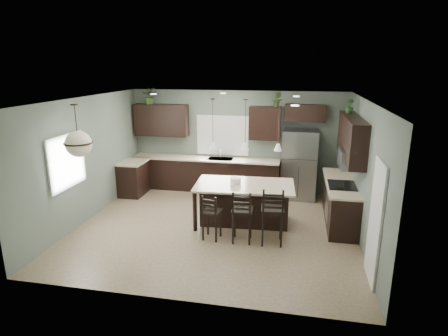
% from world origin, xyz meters
% --- Properties ---
extents(ground, '(6.00, 6.00, 0.00)m').
position_xyz_m(ground, '(0.00, 0.00, 0.00)').
color(ground, '#9E8466').
rests_on(ground, ground).
extents(pantry_door, '(0.04, 0.82, 2.04)m').
position_xyz_m(pantry_door, '(2.98, -1.55, 1.02)').
color(pantry_door, white).
rests_on(pantry_door, ground).
extents(window_back, '(1.35, 0.02, 1.00)m').
position_xyz_m(window_back, '(-0.40, 2.73, 1.55)').
color(window_back, white).
rests_on(window_back, room_shell).
extents(window_left, '(0.02, 1.10, 1.00)m').
position_xyz_m(window_left, '(-2.98, -0.80, 1.55)').
color(window_left, white).
rests_on(window_left, room_shell).
extents(left_return_cabs, '(0.60, 0.90, 0.90)m').
position_xyz_m(left_return_cabs, '(-2.70, 1.70, 0.45)').
color(left_return_cabs, black).
rests_on(left_return_cabs, ground).
extents(left_return_countertop, '(0.66, 0.96, 0.04)m').
position_xyz_m(left_return_countertop, '(-2.68, 1.70, 0.92)').
color(left_return_countertop, beige).
rests_on(left_return_countertop, left_return_cabs).
extents(back_lower_cabs, '(4.20, 0.60, 0.90)m').
position_xyz_m(back_lower_cabs, '(-0.85, 2.45, 0.45)').
color(back_lower_cabs, black).
rests_on(back_lower_cabs, ground).
extents(back_countertop, '(4.20, 0.66, 0.04)m').
position_xyz_m(back_countertop, '(-0.85, 2.43, 0.92)').
color(back_countertop, beige).
rests_on(back_countertop, back_lower_cabs).
extents(sink_inset, '(0.70, 0.45, 0.01)m').
position_xyz_m(sink_inset, '(-0.40, 2.43, 0.94)').
color(sink_inset, gray).
rests_on(sink_inset, back_countertop).
extents(faucet, '(0.02, 0.02, 0.28)m').
position_xyz_m(faucet, '(-0.40, 2.40, 1.08)').
color(faucet, silver).
rests_on(faucet, back_countertop).
extents(back_upper_left, '(1.55, 0.34, 0.90)m').
position_xyz_m(back_upper_left, '(-2.15, 2.58, 1.95)').
color(back_upper_left, black).
rests_on(back_upper_left, room_shell).
extents(back_upper_right, '(0.85, 0.34, 0.90)m').
position_xyz_m(back_upper_right, '(0.80, 2.58, 1.95)').
color(back_upper_right, black).
rests_on(back_upper_right, room_shell).
extents(fridge_header, '(1.05, 0.34, 0.45)m').
position_xyz_m(fridge_header, '(1.85, 2.58, 2.25)').
color(fridge_header, black).
rests_on(fridge_header, room_shell).
extents(right_lower_cabs, '(0.60, 2.35, 0.90)m').
position_xyz_m(right_lower_cabs, '(2.70, 0.87, 0.45)').
color(right_lower_cabs, black).
rests_on(right_lower_cabs, ground).
extents(right_countertop, '(0.66, 2.35, 0.04)m').
position_xyz_m(right_countertop, '(2.68, 0.87, 0.92)').
color(right_countertop, beige).
rests_on(right_countertop, right_lower_cabs).
extents(cooktop, '(0.58, 0.75, 0.02)m').
position_xyz_m(cooktop, '(2.68, 0.60, 0.94)').
color(cooktop, black).
rests_on(cooktop, right_countertop).
extents(wall_oven_front, '(0.01, 0.72, 0.60)m').
position_xyz_m(wall_oven_front, '(2.40, 0.60, 0.45)').
color(wall_oven_front, gray).
rests_on(wall_oven_front, right_lower_cabs).
extents(right_upper_cabs, '(0.34, 2.35, 0.90)m').
position_xyz_m(right_upper_cabs, '(2.83, 0.87, 1.95)').
color(right_upper_cabs, black).
rests_on(right_upper_cabs, room_shell).
extents(microwave, '(0.40, 0.75, 0.40)m').
position_xyz_m(microwave, '(2.78, 0.60, 1.55)').
color(microwave, gray).
rests_on(microwave, right_upper_cabs).
extents(refrigerator, '(0.90, 0.74, 1.85)m').
position_xyz_m(refrigerator, '(1.76, 2.28, 0.93)').
color(refrigerator, gray).
rests_on(refrigerator, ground).
extents(kitchen_island, '(2.24, 1.36, 0.92)m').
position_xyz_m(kitchen_island, '(0.58, 0.31, 0.46)').
color(kitchen_island, black).
rests_on(kitchen_island, ground).
extents(serving_dish, '(0.24, 0.24, 0.14)m').
position_xyz_m(serving_dish, '(0.38, 0.30, 0.99)').
color(serving_dish, white).
rests_on(serving_dish, kitchen_island).
extents(bar_stool_left, '(0.41, 0.41, 0.98)m').
position_xyz_m(bar_stool_left, '(0.04, -0.59, 0.49)').
color(bar_stool_left, black).
rests_on(bar_stool_left, ground).
extents(bar_stool_center, '(0.43, 0.43, 1.11)m').
position_xyz_m(bar_stool_center, '(0.67, -0.59, 0.55)').
color(bar_stool_center, black).
rests_on(bar_stool_center, ground).
extents(bar_stool_right, '(0.48, 0.48, 1.20)m').
position_xyz_m(bar_stool_right, '(1.26, -0.56, 0.60)').
color(bar_stool_right, black).
rests_on(bar_stool_right, ground).
extents(pendant_left, '(0.17, 0.17, 1.10)m').
position_xyz_m(pendant_left, '(-0.12, 0.27, 2.25)').
color(pendant_left, white).
rests_on(pendant_left, room_shell).
extents(pendant_center, '(0.17, 0.17, 1.10)m').
position_xyz_m(pendant_center, '(0.58, 0.31, 2.25)').
color(pendant_center, silver).
rests_on(pendant_center, room_shell).
extents(pendant_right, '(0.17, 0.17, 1.10)m').
position_xyz_m(pendant_right, '(1.28, 0.36, 2.25)').
color(pendant_right, silver).
rests_on(pendant_right, room_shell).
extents(chandelier, '(0.53, 0.53, 1.00)m').
position_xyz_m(chandelier, '(-2.33, -1.31, 2.30)').
color(chandelier, '#F1E6C5').
rests_on(chandelier, room_shell).
extents(plant_back_left, '(0.48, 0.44, 0.46)m').
position_xyz_m(plant_back_left, '(-2.45, 2.55, 2.63)').
color(plant_back_left, '#345023').
rests_on(plant_back_left, back_upper_left).
extents(plant_back_right, '(0.22, 0.18, 0.39)m').
position_xyz_m(plant_back_right, '(1.10, 2.55, 2.59)').
color(plant_back_right, '#355224').
rests_on(plant_back_right, back_upper_right).
extents(plant_right_wall, '(0.24, 0.24, 0.33)m').
position_xyz_m(plant_right_wall, '(2.80, 1.46, 2.57)').
color(plant_right_wall, '#2D5123').
rests_on(plant_right_wall, right_upper_cabs).
extents(room_shell, '(6.00, 6.00, 6.00)m').
position_xyz_m(room_shell, '(0.00, 0.00, 1.70)').
color(room_shell, slate).
rests_on(room_shell, ground).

